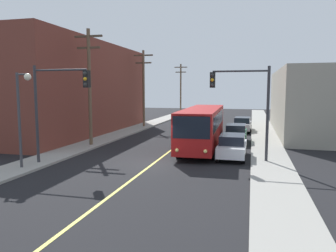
# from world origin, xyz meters

# --- Properties ---
(ground_plane) EXTENTS (120.00, 120.00, 0.00)m
(ground_plane) POSITION_xyz_m (0.00, 0.00, 0.00)
(ground_plane) COLOR black
(sidewalk_left) EXTENTS (2.50, 90.00, 0.15)m
(sidewalk_left) POSITION_xyz_m (-7.25, 10.00, 0.07)
(sidewalk_left) COLOR gray
(sidewalk_left) RESTS_ON ground
(sidewalk_right) EXTENTS (2.50, 90.00, 0.15)m
(sidewalk_right) POSITION_xyz_m (7.25, 10.00, 0.07)
(sidewalk_right) COLOR gray
(sidewalk_right) RESTS_ON ground
(lane_stripe_center) EXTENTS (0.16, 60.00, 0.01)m
(lane_stripe_center) POSITION_xyz_m (0.00, 15.00, 0.01)
(lane_stripe_center) COLOR #D8CC4C
(lane_stripe_center) RESTS_ON ground
(building_left_brick) EXTENTS (10.00, 23.43, 9.50)m
(building_left_brick) POSITION_xyz_m (-13.49, 12.02, 4.75)
(building_left_brick) COLOR brown
(building_left_brick) RESTS_ON ground
(building_right_warehouse) EXTENTS (12.00, 20.65, 6.70)m
(building_right_warehouse) POSITION_xyz_m (14.49, 17.95, 3.35)
(building_right_warehouse) COLOR gray
(building_right_warehouse) RESTS_ON ground
(city_bus) EXTENTS (2.90, 12.21, 3.20)m
(city_bus) POSITION_xyz_m (2.20, 6.23, 1.82)
(city_bus) COLOR maroon
(city_bus) RESTS_ON ground
(parked_car_white) EXTENTS (1.86, 4.42, 1.62)m
(parked_car_white) POSITION_xyz_m (4.75, 2.97, 0.84)
(parked_car_white) COLOR silver
(parked_car_white) RESTS_ON ground
(parked_car_green) EXTENTS (1.82, 4.40, 1.62)m
(parked_car_green) POSITION_xyz_m (4.67, 9.74, 0.84)
(parked_car_green) COLOR #196038
(parked_car_green) RESTS_ON ground
(parked_car_silver) EXTENTS (1.93, 4.45, 1.62)m
(parked_car_silver) POSITION_xyz_m (5.00, 17.45, 0.84)
(parked_car_silver) COLOR #B7B7BC
(parked_car_silver) RESTS_ON ground
(utility_pole_near) EXTENTS (2.40, 0.28, 9.37)m
(utility_pole_near) POSITION_xyz_m (-6.87, 4.84, 5.32)
(utility_pole_near) COLOR brown
(utility_pole_near) RESTS_ON sidewalk_left
(utility_pole_mid) EXTENTS (2.40, 0.28, 9.24)m
(utility_pole_mid) POSITION_xyz_m (-6.95, 18.79, 5.25)
(utility_pole_mid) COLOR brown
(utility_pole_mid) RESTS_ON sidewalk_left
(utility_pole_far) EXTENTS (2.40, 0.28, 9.21)m
(utility_pole_far) POSITION_xyz_m (-7.04, 40.76, 5.24)
(utility_pole_far) COLOR brown
(utility_pole_far) RESTS_ON sidewalk_left
(traffic_signal_left_corner) EXTENTS (3.75, 0.48, 6.00)m
(traffic_signal_left_corner) POSITION_xyz_m (-5.41, -1.99, 4.30)
(traffic_signal_left_corner) COLOR #2D2D33
(traffic_signal_left_corner) RESTS_ON sidewalk_left
(traffic_signal_right_corner) EXTENTS (3.75, 0.48, 6.00)m
(traffic_signal_right_corner) POSITION_xyz_m (5.41, 1.94, 4.30)
(traffic_signal_right_corner) COLOR #2D2D33
(traffic_signal_right_corner) RESTS_ON sidewalk_right
(street_lamp_left) EXTENTS (0.98, 0.40, 5.50)m
(street_lamp_left) POSITION_xyz_m (-6.83, -3.42, 3.74)
(street_lamp_left) COLOR #38383D
(street_lamp_left) RESTS_ON sidewalk_left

